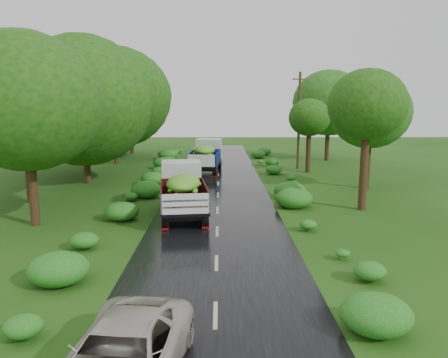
{
  "coord_description": "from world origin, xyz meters",
  "views": [
    {
      "loc": [
        0.13,
        -15.26,
        5.81
      ],
      "look_at": [
        0.35,
        8.28,
        1.7
      ],
      "focal_mm": 35.0,
      "sensor_mm": 36.0,
      "label": 1
    }
  ],
  "objects": [
    {
      "name": "truck_far",
      "position": [
        -1.0,
        21.63,
        1.5
      ],
      "size": [
        2.79,
        6.5,
        2.66
      ],
      "rotation": [
        0.0,
        0.0,
        -0.09
      ],
      "color": "black",
      "rests_on": "ground"
    },
    {
      "name": "trees_right",
      "position": [
        9.81,
        20.24,
        5.4
      ],
      "size": [
        6.76,
        24.4,
        7.55
      ],
      "color": "black",
      "rests_on": "ground"
    },
    {
      "name": "road",
      "position": [
        0.0,
        5.0,
        0.01
      ],
      "size": [
        6.5,
        80.0,
        0.02
      ],
      "primitive_type": "cube",
      "color": "black",
      "rests_on": "ground"
    },
    {
      "name": "trees_left",
      "position": [
        -10.29,
        22.16,
        6.27
      ],
      "size": [
        6.35,
        34.43,
        8.74
      ],
      "color": "black",
      "rests_on": "ground"
    },
    {
      "name": "shrubs",
      "position": [
        0.0,
        14.0,
        0.35
      ],
      "size": [
        11.9,
        44.0,
        0.7
      ],
      "color": "#176519",
      "rests_on": "ground"
    },
    {
      "name": "road_lines",
      "position": [
        0.0,
        6.0,
        0.02
      ],
      "size": [
        0.12,
        69.6,
        0.0
      ],
      "color": "#BFB78C",
      "rests_on": "road"
    },
    {
      "name": "utility_pole",
      "position": [
        7.08,
        23.25,
        4.36
      ],
      "size": [
        1.4,
        0.7,
        8.47
      ],
      "rotation": [
        0.0,
        0.0,
        0.42
      ],
      "color": "#382616",
      "rests_on": "ground"
    },
    {
      "name": "truck_near",
      "position": [
        -1.82,
        7.02,
        1.47
      ],
      "size": [
        2.92,
        6.41,
        2.6
      ],
      "rotation": [
        0.0,
        0.0,
        0.12
      ],
      "color": "black",
      "rests_on": "ground"
    },
    {
      "name": "ground",
      "position": [
        0.0,
        0.0,
        0.0
      ],
      "size": [
        120.0,
        120.0,
        0.0
      ],
      "primitive_type": "plane",
      "color": "#1B420E",
      "rests_on": "ground"
    }
  ]
}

